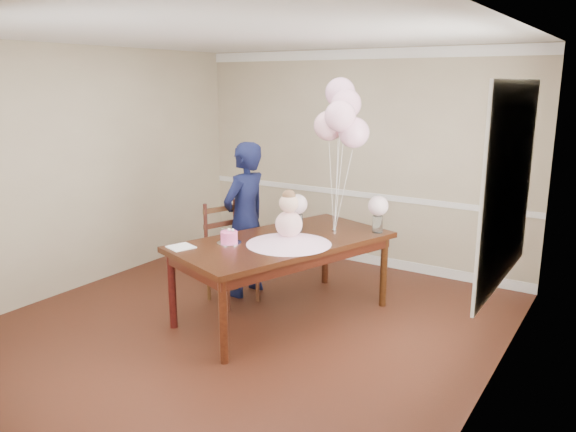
{
  "coord_description": "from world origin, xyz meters",
  "views": [
    {
      "loc": [
        3.07,
        -3.93,
        2.32
      ],
      "look_at": [
        0.25,
        0.48,
        1.05
      ],
      "focal_mm": 35.0,
      "sensor_mm": 36.0,
      "label": 1
    }
  ],
  "objects_px": {
    "dining_table_top": "(283,242)",
    "woman": "(245,220)",
    "birthday_cake": "(229,237)",
    "dining_chair_seat": "(232,259)"
  },
  "relations": [
    {
      "from": "dining_table_top",
      "to": "woman",
      "type": "xyz_separation_m",
      "value": [
        -0.69,
        0.31,
        0.07
      ]
    },
    {
      "from": "birthday_cake",
      "to": "dining_table_top",
      "type": "bearing_deg",
      "value": 47.56
    },
    {
      "from": "birthday_cake",
      "to": "dining_chair_seat",
      "type": "xyz_separation_m",
      "value": [
        -0.31,
        0.43,
        -0.4
      ]
    },
    {
      "from": "dining_chair_seat",
      "to": "woman",
      "type": "height_order",
      "value": "woman"
    },
    {
      "from": "birthday_cake",
      "to": "woman",
      "type": "height_order",
      "value": "woman"
    },
    {
      "from": "birthday_cake",
      "to": "dining_chair_seat",
      "type": "relative_size",
      "value": 0.35
    },
    {
      "from": "dining_chair_seat",
      "to": "woman",
      "type": "relative_size",
      "value": 0.27
    },
    {
      "from": "woman",
      "to": "birthday_cake",
      "type": "bearing_deg",
      "value": 29.07
    },
    {
      "from": "birthday_cake",
      "to": "dining_chair_seat",
      "type": "distance_m",
      "value": 0.67
    },
    {
      "from": "dining_table_top",
      "to": "birthday_cake",
      "type": "distance_m",
      "value": 0.54
    }
  ]
}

